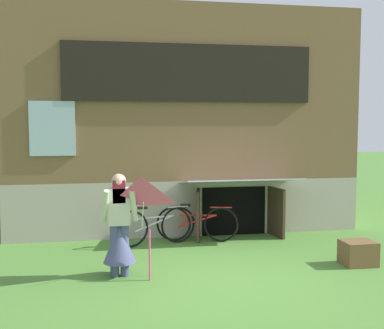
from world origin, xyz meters
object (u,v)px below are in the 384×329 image
person (119,233)px  bicycle_silver (155,226)px  bicycle_red (197,223)px  kite (141,200)px  wooden_crate (358,253)px

person → bicycle_silver: person is taller
person → bicycle_red: person is taller
kite → bicycle_silver: bearing=79.4°
person → bicycle_red: 2.66m
bicycle_silver → wooden_crate: (3.30, -2.01, -0.18)m
person → bicycle_red: bearing=36.3°
person → wooden_crate: 4.09m
person → wooden_crate: person is taller
kite → bicycle_silver: kite is taller
kite → bicycle_silver: size_ratio=0.92×
kite → bicycle_red: kite is taller
person → bicycle_silver: bearing=53.4°
bicycle_red → bicycle_silver: (-0.89, -0.15, 0.01)m
person → bicycle_silver: size_ratio=0.96×
person → bicycle_silver: 2.08m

